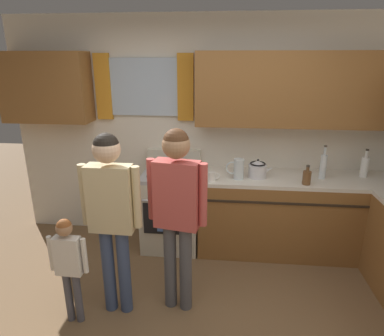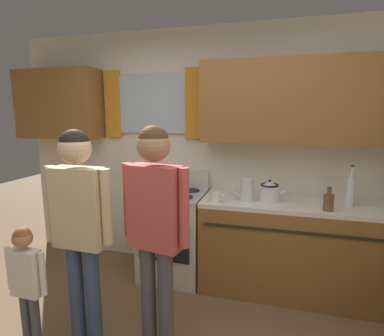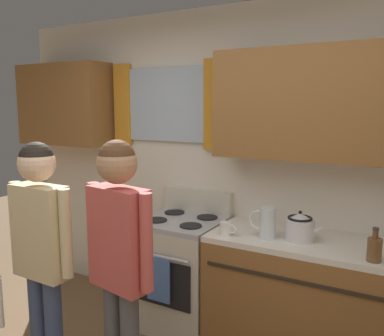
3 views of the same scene
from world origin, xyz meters
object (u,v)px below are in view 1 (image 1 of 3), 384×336
object	(u,v)px
stove_oven	(171,208)
small_child	(68,259)
stovetop_kettle	(258,169)
bottle_milk_white	(365,166)
bottle_squat_brown	(307,177)
adult_in_plaid	(177,202)
adult_holding_child	(111,205)
bottle_tall_clear	(323,166)
mug_ceramic_white	(212,176)
water_pitcher	(238,169)

from	to	relation	value
stove_oven	small_child	distance (m)	1.47
stove_oven	stovetop_kettle	bearing A→B (deg)	-2.86
bottle_milk_white	bottle_squat_brown	distance (m)	0.73
adult_in_plaid	small_child	distance (m)	0.99
adult_holding_child	bottle_squat_brown	bearing A→B (deg)	28.23
small_child	bottle_squat_brown	bearing A→B (deg)	28.14
bottle_tall_clear	bottle_squat_brown	distance (m)	0.29
adult_holding_child	small_child	world-z (taller)	adult_holding_child
mug_ceramic_white	adult_holding_child	world-z (taller)	adult_holding_child
stovetop_kettle	bottle_squat_brown	bearing A→B (deg)	-19.07
bottle_milk_white	bottle_tall_clear	world-z (taller)	bottle_tall_clear
bottle_squat_brown	adult_holding_child	xyz separation A→B (m)	(-1.74, -0.93, 0.03)
bottle_milk_white	bottle_squat_brown	world-z (taller)	bottle_milk_white
stove_oven	stovetop_kettle	distance (m)	1.10
bottle_tall_clear	mug_ceramic_white	xyz separation A→B (m)	(-1.17, -0.18, -0.09)
adult_holding_child	adult_in_plaid	xyz separation A→B (m)	(0.52, 0.09, 0.02)
bottle_squat_brown	stovetop_kettle	distance (m)	0.51
stovetop_kettle	adult_holding_child	world-z (taller)	adult_holding_child
bottle_milk_white	mug_ceramic_white	world-z (taller)	bottle_milk_white
stove_oven	adult_in_plaid	xyz separation A→B (m)	(0.23, -1.06, 0.56)
bottle_milk_white	stovetop_kettle	xyz separation A→B (m)	(-1.15, -0.13, -0.02)
water_pitcher	small_child	distance (m)	1.87
bottle_milk_white	adult_in_plaid	xyz separation A→B (m)	(-1.89, -1.14, 0.01)
stove_oven	stovetop_kettle	xyz separation A→B (m)	(0.96, -0.05, 0.53)
bottle_tall_clear	small_child	distance (m)	2.66
stovetop_kettle	adult_holding_child	size ratio (longest dim) A/B	0.17
bottle_tall_clear	stovetop_kettle	bearing A→B (deg)	-177.48
stovetop_kettle	adult_in_plaid	distance (m)	1.25
bottle_tall_clear	adult_in_plaid	distance (m)	1.76
bottle_tall_clear	small_child	xyz separation A→B (m)	(-2.27, -1.30, -0.44)
adult_in_plaid	mug_ceramic_white	bearing A→B (deg)	73.57
mug_ceramic_white	stovetop_kettle	xyz separation A→B (m)	(0.48, 0.15, 0.05)
bottle_milk_white	water_pitcher	bearing A→B (deg)	-171.73
bottle_squat_brown	mug_ceramic_white	xyz separation A→B (m)	(-0.97, 0.01, -0.03)
stove_oven	bottle_tall_clear	bearing A→B (deg)	-0.62
stove_oven	bottle_tall_clear	world-z (taller)	bottle_tall_clear
bottle_milk_white	bottle_squat_brown	xyz separation A→B (m)	(-0.67, -0.30, -0.04)
stovetop_kettle	adult_in_plaid	bearing A→B (deg)	-126.06
bottle_tall_clear	mug_ceramic_white	bearing A→B (deg)	-171.13
stove_oven	water_pitcher	size ratio (longest dim) A/B	5.00
mug_ceramic_white	small_child	xyz separation A→B (m)	(-1.10, -1.12, -0.35)
adult_holding_child	adult_in_plaid	bearing A→B (deg)	9.91
bottle_squat_brown	stove_oven	bearing A→B (deg)	171.53
bottle_milk_white	adult_in_plaid	distance (m)	2.20
mug_ceramic_white	stovetop_kettle	bearing A→B (deg)	17.52
bottle_tall_clear	small_child	world-z (taller)	bottle_tall_clear
stovetop_kettle	water_pitcher	size ratio (longest dim) A/B	1.24
bottle_tall_clear	water_pitcher	size ratio (longest dim) A/B	1.67
stove_oven	small_child	xyz separation A→B (m)	(-0.62, -1.32, 0.13)
bottle_milk_white	adult_holding_child	world-z (taller)	adult_holding_child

